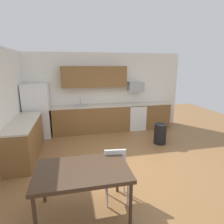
# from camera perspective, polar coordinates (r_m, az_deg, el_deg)

# --- Properties ---
(ground_plane) EXTENTS (12.00, 12.00, 0.00)m
(ground_plane) POSITION_cam_1_polar(r_m,az_deg,el_deg) (4.73, 2.69, -14.78)
(ground_plane) COLOR olive
(wall_back) EXTENTS (5.80, 0.10, 2.70)m
(wall_back) POSITION_cam_1_polar(r_m,az_deg,el_deg) (6.80, -3.00, 6.15)
(wall_back) COLOR white
(wall_back) RESTS_ON ground
(cabinet_run_back) EXTENTS (2.62, 0.60, 0.90)m
(cabinet_run_back) POSITION_cam_1_polar(r_m,az_deg,el_deg) (6.59, -6.17, -2.18)
(cabinet_run_back) COLOR brown
(cabinet_run_back) RESTS_ON ground
(cabinet_run_back_right) EXTENTS (0.93, 0.60, 0.90)m
(cabinet_run_back_right) POSITION_cam_1_polar(r_m,az_deg,el_deg) (7.22, 12.90, -1.01)
(cabinet_run_back_right) COLOR brown
(cabinet_run_back_right) RESTS_ON ground
(cabinet_run_left) EXTENTS (0.60, 2.00, 0.90)m
(cabinet_run_left) POSITION_cam_1_polar(r_m,az_deg,el_deg) (5.27, -24.95, -7.63)
(cabinet_run_left) COLOR brown
(cabinet_run_left) RESTS_ON ground
(countertop_back) EXTENTS (4.80, 0.64, 0.04)m
(countertop_back) POSITION_cam_1_polar(r_m,az_deg,el_deg) (6.53, -2.45, 2.00)
(countertop_back) COLOR beige
(countertop_back) RESTS_ON cabinet_run_back
(countertop_left) EXTENTS (0.64, 2.00, 0.04)m
(countertop_left) POSITION_cam_1_polar(r_m,az_deg,el_deg) (5.13, -25.49, -2.72)
(countertop_left) COLOR beige
(countertop_left) RESTS_ON cabinet_run_left
(upper_cabinets_back) EXTENTS (2.20, 0.34, 0.70)m
(upper_cabinets_back) POSITION_cam_1_polar(r_m,az_deg,el_deg) (6.49, -5.40, 10.61)
(upper_cabinets_back) COLOR brown
(refrigerator) EXTENTS (0.76, 0.70, 1.71)m
(refrigerator) POSITION_cam_1_polar(r_m,az_deg,el_deg) (6.47, -21.70, 0.31)
(refrigerator) COLOR white
(refrigerator) RESTS_ON ground
(oven_range) EXTENTS (0.60, 0.60, 0.91)m
(oven_range) POSITION_cam_1_polar(r_m,az_deg,el_deg) (6.94, 7.17, -1.34)
(oven_range) COLOR white
(oven_range) RESTS_ON ground
(microwave) EXTENTS (0.54, 0.36, 0.32)m
(microwave) POSITION_cam_1_polar(r_m,az_deg,el_deg) (6.83, 7.17, 7.71)
(microwave) COLOR #9EA0A5
(sink_basin) EXTENTS (0.48, 0.40, 0.14)m
(sink_basin) POSITION_cam_1_polar(r_m,az_deg,el_deg) (6.46, -9.43, 1.32)
(sink_basin) COLOR #A5A8AD
(sink_basin) RESTS_ON countertop_back
(sink_faucet) EXTENTS (0.02, 0.02, 0.24)m
(sink_faucet) POSITION_cam_1_polar(r_m,az_deg,el_deg) (6.60, -9.58, 3.01)
(sink_faucet) COLOR #B2B5BA
(sink_faucet) RESTS_ON countertop_back
(dining_table) EXTENTS (1.40, 0.90, 0.77)m
(dining_table) POSITION_cam_1_polar(r_m,az_deg,el_deg) (3.00, -8.94, -17.74)
(dining_table) COLOR #422D1E
(dining_table) RESTS_ON ground
(chair_near_table) EXTENTS (0.44, 0.44, 0.85)m
(chair_near_table) POSITION_cam_1_polar(r_m,az_deg,el_deg) (3.39, 1.21, -17.49)
(chair_near_table) COLOR white
(chair_near_table) RESTS_ON ground
(trash_bin) EXTENTS (0.36, 0.36, 0.60)m
(trash_bin) POSITION_cam_1_polar(r_m,az_deg,el_deg) (5.79, 14.39, -6.42)
(trash_bin) COLOR black
(trash_bin) RESTS_ON ground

